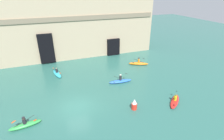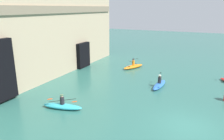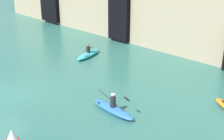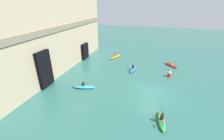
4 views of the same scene
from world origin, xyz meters
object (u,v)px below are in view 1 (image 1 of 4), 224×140
(marker_buoy, at_px, (134,105))
(kayak_green, at_px, (25,125))
(kayak_orange, at_px, (139,63))
(kayak_red, at_px, (175,101))
(kayak_cyan, at_px, (57,73))
(kayak_blue, at_px, (120,81))

(marker_buoy, bearing_deg, kayak_green, 173.69)
(kayak_green, bearing_deg, kayak_orange, -159.43)
(kayak_orange, xyz_separation_m, marker_buoy, (-6.22, -10.52, 0.32))
(kayak_orange, bearing_deg, marker_buoy, 84.74)
(kayak_red, distance_m, marker_buoy, 4.90)
(kayak_cyan, relative_size, kayak_green, 1.10)
(kayak_blue, relative_size, kayak_orange, 1.00)
(kayak_red, distance_m, kayak_green, 15.70)
(kayak_blue, xyz_separation_m, marker_buoy, (-0.92, -5.91, 0.33))
(kayak_cyan, bearing_deg, marker_buoy, -160.36)
(kayak_orange, bearing_deg, kayak_cyan, 21.31)
(kayak_green, xyz_separation_m, marker_buoy, (10.74, -1.19, 0.32))
(kayak_green, distance_m, marker_buoy, 10.81)
(kayak_red, relative_size, kayak_green, 0.94)
(kayak_orange, bearing_deg, kayak_green, 54.16)
(kayak_cyan, bearing_deg, kayak_orange, -105.96)
(kayak_cyan, distance_m, kayak_green, 10.91)
(kayak_blue, distance_m, kayak_orange, 7.03)
(kayak_orange, height_order, marker_buoy, kayak_orange)
(kayak_cyan, height_order, kayak_blue, kayak_blue)
(kayak_orange, distance_m, marker_buoy, 12.23)
(kayak_cyan, bearing_deg, kayak_red, -147.24)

